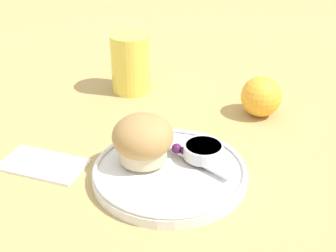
{
  "coord_description": "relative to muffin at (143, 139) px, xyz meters",
  "views": [
    {
      "loc": [
        0.19,
        -0.51,
        0.39
      ],
      "look_at": [
        -0.01,
        0.06,
        0.06
      ],
      "focal_mm": 50.0,
      "sensor_mm": 36.0,
      "label": 1
    }
  ],
  "objects": [
    {
      "name": "berry_pair",
      "position": [
        0.05,
        0.03,
        -0.02
      ],
      "size": [
        0.03,
        0.02,
        0.02
      ],
      "color": "#4C194C",
      "rests_on": "plate"
    },
    {
      "name": "folded_napkin",
      "position": [
        -0.15,
        -0.04,
        -0.05
      ],
      "size": [
        0.12,
        0.07,
        0.01
      ],
      "color": "white",
      "rests_on": "ground_plane"
    },
    {
      "name": "plate",
      "position": [
        0.04,
        -0.01,
        -0.04
      ],
      "size": [
        0.22,
        0.22,
        0.02
      ],
      "color": "white",
      "rests_on": "ground_plane"
    },
    {
      "name": "butter_knife",
      "position": [
        0.05,
        0.03,
        -0.03
      ],
      "size": [
        0.17,
        0.09,
        0.0
      ],
      "rotation": [
        0.0,
        0.0,
        -0.44
      ],
      "color": "silver",
      "rests_on": "plate"
    },
    {
      "name": "muffin",
      "position": [
        0.0,
        0.0,
        0.0
      ],
      "size": [
        0.09,
        0.09,
        0.07
      ],
      "color": "beige",
      "rests_on": "plate"
    },
    {
      "name": "ground_plane",
      "position": [
        0.04,
        -0.01,
        -0.05
      ],
      "size": [
        3.0,
        3.0,
        0.0
      ],
      "primitive_type": "plane",
      "color": "tan"
    },
    {
      "name": "juice_glass",
      "position": [
        -0.13,
        0.25,
        0.0
      ],
      "size": [
        0.08,
        0.08,
        0.11
      ],
      "color": "#EAD14C",
      "rests_on": "ground_plane"
    },
    {
      "name": "cream_ramekin",
      "position": [
        0.08,
        0.04,
        -0.02
      ],
      "size": [
        0.06,
        0.06,
        0.02
      ],
      "color": "silver",
      "rests_on": "plate"
    },
    {
      "name": "orange_fruit",
      "position": [
        0.13,
        0.23,
        -0.02
      ],
      "size": [
        0.07,
        0.07,
        0.07
      ],
      "color": "#F4A82D",
      "rests_on": "ground_plane"
    }
  ]
}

